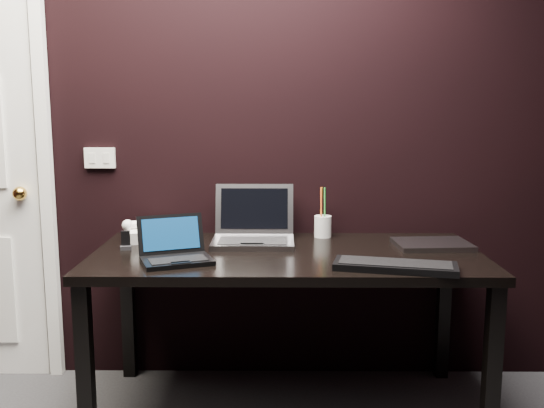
{
  "coord_description": "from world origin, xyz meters",
  "views": [
    {
      "loc": [
        0.25,
        -1.19,
        1.37
      ],
      "look_at": [
        0.23,
        1.35,
        0.96
      ],
      "focal_mm": 40.0,
      "sensor_mm": 36.0,
      "label": 1
    }
  ],
  "objects_px": {
    "netbook": "(175,253)",
    "mobile_phone": "(126,242)",
    "silver_laptop": "(253,233)",
    "pen_cup": "(323,225)",
    "ext_keyboard": "(395,266)",
    "closed_laptop": "(432,244)",
    "desk": "(287,269)",
    "desk_phone": "(147,231)"
  },
  "relations": [
    {
      "from": "desk",
      "to": "pen_cup",
      "type": "bearing_deg",
      "value": 59.74
    },
    {
      "from": "silver_laptop",
      "to": "pen_cup",
      "type": "distance_m",
      "value": 0.36
    },
    {
      "from": "pen_cup",
      "to": "closed_laptop",
      "type": "bearing_deg",
      "value": -23.15
    },
    {
      "from": "netbook",
      "to": "mobile_phone",
      "type": "xyz_separation_m",
      "value": [
        -0.26,
        0.21,
        -0.01
      ]
    },
    {
      "from": "ext_keyboard",
      "to": "closed_laptop",
      "type": "relative_size",
      "value": 1.43
    },
    {
      "from": "silver_laptop",
      "to": "desk",
      "type": "bearing_deg",
      "value": -48.29
    },
    {
      "from": "closed_laptop",
      "to": "desk_phone",
      "type": "distance_m",
      "value": 1.33
    },
    {
      "from": "ext_keyboard",
      "to": "mobile_phone",
      "type": "xyz_separation_m",
      "value": [
        -1.14,
        0.33,
        0.02
      ]
    },
    {
      "from": "desk",
      "to": "netbook",
      "type": "bearing_deg",
      "value": -160.25
    },
    {
      "from": "desk",
      "to": "netbook",
      "type": "height_order",
      "value": "netbook"
    },
    {
      "from": "desk_phone",
      "to": "desk",
      "type": "bearing_deg",
      "value": -18.83
    },
    {
      "from": "closed_laptop",
      "to": "mobile_phone",
      "type": "xyz_separation_m",
      "value": [
        -1.38,
        -0.06,
        0.02
      ]
    },
    {
      "from": "ext_keyboard",
      "to": "mobile_phone",
      "type": "distance_m",
      "value": 1.19
    },
    {
      "from": "netbook",
      "to": "ext_keyboard",
      "type": "xyz_separation_m",
      "value": [
        0.88,
        -0.12,
        -0.02
      ]
    },
    {
      "from": "netbook",
      "to": "closed_laptop",
      "type": "relative_size",
      "value": 1.0
    },
    {
      "from": "closed_laptop",
      "to": "pen_cup",
      "type": "xyz_separation_m",
      "value": [
        -0.48,
        0.21,
        0.05
      ]
    },
    {
      "from": "desk",
      "to": "ext_keyboard",
      "type": "bearing_deg",
      "value": -34.44
    },
    {
      "from": "desk",
      "to": "silver_laptop",
      "type": "relative_size",
      "value": 4.5
    },
    {
      "from": "netbook",
      "to": "mobile_phone",
      "type": "distance_m",
      "value": 0.33
    },
    {
      "from": "silver_laptop",
      "to": "pen_cup",
      "type": "relative_size",
      "value": 1.54
    },
    {
      "from": "netbook",
      "to": "silver_laptop",
      "type": "height_order",
      "value": "silver_laptop"
    },
    {
      "from": "silver_laptop",
      "to": "desk_phone",
      "type": "relative_size",
      "value": 1.53
    },
    {
      "from": "desk",
      "to": "silver_laptop",
      "type": "xyz_separation_m",
      "value": [
        -0.15,
        0.17,
        0.13
      ]
    },
    {
      "from": "closed_laptop",
      "to": "pen_cup",
      "type": "height_order",
      "value": "pen_cup"
    },
    {
      "from": "desk",
      "to": "ext_keyboard",
      "type": "relative_size",
      "value": 3.4
    },
    {
      "from": "desk",
      "to": "ext_keyboard",
      "type": "distance_m",
      "value": 0.52
    },
    {
      "from": "closed_laptop",
      "to": "netbook",
      "type": "bearing_deg",
      "value": -166.6
    },
    {
      "from": "silver_laptop",
      "to": "ext_keyboard",
      "type": "height_order",
      "value": "silver_laptop"
    },
    {
      "from": "ext_keyboard",
      "to": "desk_phone",
      "type": "xyz_separation_m",
      "value": [
        -1.08,
        0.51,
        0.03
      ]
    },
    {
      "from": "desk",
      "to": "mobile_phone",
      "type": "distance_m",
      "value": 0.73
    },
    {
      "from": "ext_keyboard",
      "to": "mobile_phone",
      "type": "bearing_deg",
      "value": 163.77
    },
    {
      "from": "netbook",
      "to": "mobile_phone",
      "type": "relative_size",
      "value": 4.2
    },
    {
      "from": "netbook",
      "to": "ext_keyboard",
      "type": "relative_size",
      "value": 0.7
    },
    {
      "from": "pen_cup",
      "to": "desk",
      "type": "bearing_deg",
      "value": -120.26
    },
    {
      "from": "desk_phone",
      "to": "mobile_phone",
      "type": "distance_m",
      "value": 0.19
    },
    {
      "from": "mobile_phone",
      "to": "pen_cup",
      "type": "height_order",
      "value": "pen_cup"
    },
    {
      "from": "mobile_phone",
      "to": "pen_cup",
      "type": "xyz_separation_m",
      "value": [
        0.9,
        0.26,
        0.03
      ]
    },
    {
      "from": "mobile_phone",
      "to": "closed_laptop",
      "type": "bearing_deg",
      "value": 2.39
    },
    {
      "from": "netbook",
      "to": "closed_laptop",
      "type": "bearing_deg",
      "value": 13.4
    },
    {
      "from": "ext_keyboard",
      "to": "mobile_phone",
      "type": "height_order",
      "value": "mobile_phone"
    },
    {
      "from": "silver_laptop",
      "to": "closed_laptop",
      "type": "bearing_deg",
      "value": -4.96
    },
    {
      "from": "silver_laptop",
      "to": "mobile_phone",
      "type": "height_order",
      "value": "silver_laptop"
    }
  ]
}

